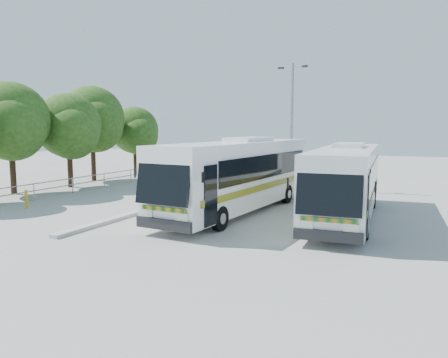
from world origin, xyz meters
The scene contains 11 objects.
ground centered at (0.00, 0.00, 0.00)m, with size 100.00×100.00×0.00m, color #979792.
kerb_divider centered at (-2.30, 2.00, 0.07)m, with size 0.40×16.00×0.15m, color #B2B2AD.
railing centered at (-10.00, 4.00, 0.74)m, with size 0.06×22.00×1.00m.
tree_far_b centered at (-13.02, 1.20, 4.57)m, with size 5.33×5.03×6.96m.
tree_far_c centered at (-12.12, 5.10, 4.26)m, with size 4.97×4.69×6.49m.
tree_far_d centered at (-13.31, 8.80, 4.82)m, with size 5.62×5.30×7.33m.
tree_far_e centered at (-12.63, 13.30, 3.89)m, with size 4.54×4.28×5.92m.
coach_main centered at (1.94, 1.85, 1.89)m, with size 3.46×12.61×3.46m.
coach_adjacent centered at (6.98, 2.44, 1.77)m, with size 3.14×11.76×3.23m.
lamppost centered at (2.00, 10.66, 4.60)m, with size 2.04×0.39×8.34m.
bollard centered at (-8.26, -2.02, 0.48)m, with size 0.14×0.14×0.97m, color #C5930B.
Camera 1 is at (10.26, -17.75, 4.17)m, focal length 35.00 mm.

